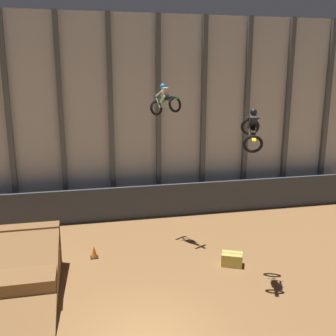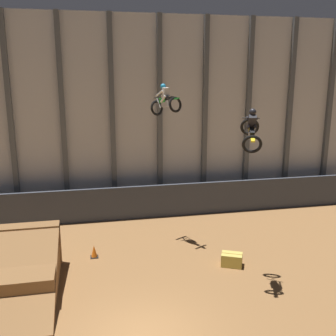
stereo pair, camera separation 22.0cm
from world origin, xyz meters
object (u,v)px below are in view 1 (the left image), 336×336
rider_bike_left_air (165,101)px  hay_bale_trackside (232,259)px  rider_bike_right_air (252,130)px  dirt_ramp (22,270)px  traffic_cone_near_ramp (94,252)px

rider_bike_left_air → hay_bale_trackside: (2.29, -3.40, -6.69)m
hay_bale_trackside → rider_bike_right_air: bearing=-88.6°
dirt_ramp → hay_bale_trackside: (8.78, -0.14, -0.42)m
dirt_ramp → traffic_cone_near_ramp: dirt_ramp is taller
rider_bike_left_air → hay_bale_trackside: rider_bike_left_air is taller
dirt_ramp → rider_bike_right_air: (8.81, -1.46, 5.51)m
traffic_cone_near_ramp → rider_bike_left_air: bearing=20.4°
rider_bike_left_air → rider_bike_right_air: 5.31m
dirt_ramp → traffic_cone_near_ramp: size_ratio=9.30×
traffic_cone_near_ramp → rider_bike_right_air: bearing=-29.5°
rider_bike_right_air → hay_bale_trackside: 6.07m
rider_bike_left_air → rider_bike_right_air: rider_bike_left_air is taller
dirt_ramp → rider_bike_left_air: rider_bike_left_air is taller
rider_bike_left_air → traffic_cone_near_ramp: size_ratio=3.05×
rider_bike_right_air → traffic_cone_near_ramp: size_ratio=3.27×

